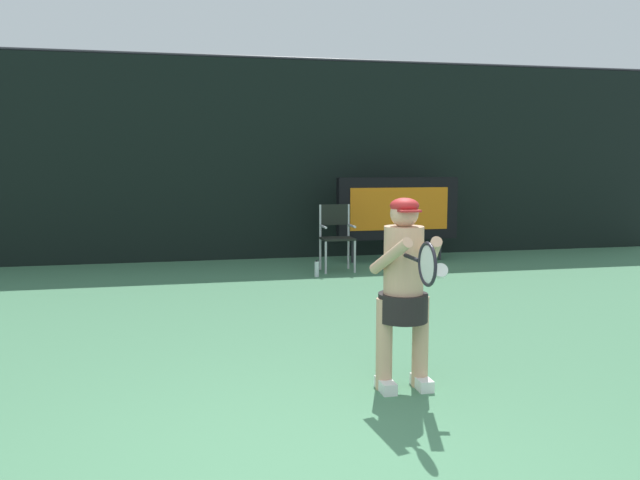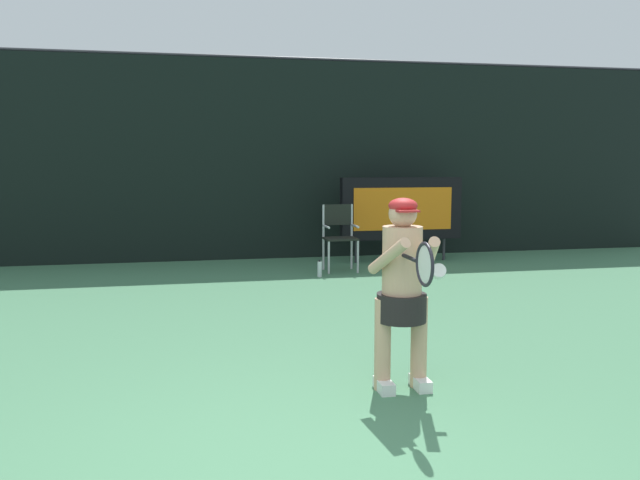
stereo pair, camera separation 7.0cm
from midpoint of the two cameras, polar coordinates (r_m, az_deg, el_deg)
The scene contains 6 objects.
backdrop_screen at distance 11.90m, azimuth -8.62°, elevation 6.96°, with size 18.00×0.12×3.66m.
scoreboard at distance 11.68m, azimuth 7.29°, elevation 2.74°, with size 2.20×0.21×1.50m.
umpire_chair at distance 10.63m, azimuth 1.91°, elevation 0.60°, with size 0.52×0.44×1.08m.
water_bottle at distance 10.11m, azimuth 0.16°, elevation -2.55°, with size 0.07×0.07×0.27m.
tennis_player at distance 5.11m, azimuth 7.60°, elevation -3.94°, with size 0.53×0.61×1.51m.
tennis_racket at distance 4.55m, azimuth 9.48°, elevation -2.07°, with size 0.03×0.60×0.31m.
Camera 2 is at (-0.65, -3.39, 1.79)m, focal length 36.57 mm.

